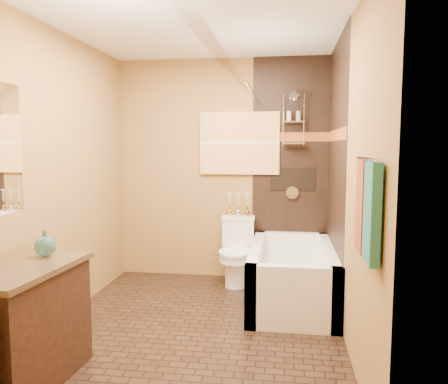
% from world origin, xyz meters
% --- Properties ---
extents(floor, '(3.00, 3.00, 0.00)m').
position_xyz_m(floor, '(0.00, 0.00, 0.00)').
color(floor, black).
rests_on(floor, ground).
extents(wall_left, '(0.02, 3.00, 2.50)m').
position_xyz_m(wall_left, '(-1.20, 0.00, 1.25)').
color(wall_left, '#9D6D3D').
rests_on(wall_left, floor).
extents(wall_right, '(0.02, 3.00, 2.50)m').
position_xyz_m(wall_right, '(1.20, 0.00, 1.25)').
color(wall_right, '#9D6D3D').
rests_on(wall_right, floor).
extents(wall_back, '(2.40, 0.02, 2.50)m').
position_xyz_m(wall_back, '(0.00, 1.50, 1.25)').
color(wall_back, '#9D6D3D').
rests_on(wall_back, floor).
extents(wall_front, '(2.40, 0.02, 2.50)m').
position_xyz_m(wall_front, '(0.00, -1.50, 1.25)').
color(wall_front, '#9D6D3D').
rests_on(wall_front, floor).
extents(ceiling, '(3.00, 3.00, 0.00)m').
position_xyz_m(ceiling, '(0.00, 0.00, 2.50)').
color(ceiling, silver).
rests_on(ceiling, wall_back).
extents(alcove_tile_back, '(0.85, 0.01, 2.50)m').
position_xyz_m(alcove_tile_back, '(0.78, 1.49, 1.25)').
color(alcove_tile_back, black).
rests_on(alcove_tile_back, wall_back).
extents(alcove_tile_right, '(0.01, 1.50, 2.50)m').
position_xyz_m(alcove_tile_right, '(1.19, 0.75, 1.25)').
color(alcove_tile_right, black).
rests_on(alcove_tile_right, wall_right).
extents(mosaic_band_back, '(0.85, 0.01, 0.10)m').
position_xyz_m(mosaic_band_back, '(0.78, 1.48, 1.62)').
color(mosaic_band_back, maroon).
rests_on(mosaic_band_back, alcove_tile_back).
extents(mosaic_band_right, '(0.01, 1.50, 0.10)m').
position_xyz_m(mosaic_band_right, '(1.18, 0.75, 1.62)').
color(mosaic_band_right, maroon).
rests_on(mosaic_band_right, alcove_tile_right).
extents(alcove_niche, '(0.50, 0.01, 0.25)m').
position_xyz_m(alcove_niche, '(0.80, 1.48, 1.15)').
color(alcove_niche, black).
rests_on(alcove_niche, alcove_tile_back).
extents(shower_fixtures, '(0.24, 0.33, 1.16)m').
position_xyz_m(shower_fixtures, '(0.80, 1.38, 1.67)').
color(shower_fixtures, silver).
rests_on(shower_fixtures, floor).
extents(curtain_rod, '(0.03, 1.55, 0.03)m').
position_xyz_m(curtain_rod, '(0.40, 0.75, 2.02)').
color(curtain_rod, silver).
rests_on(curtain_rod, wall_back).
extents(towel_bar, '(0.02, 0.55, 0.02)m').
position_xyz_m(towel_bar, '(1.15, -1.05, 1.45)').
color(towel_bar, silver).
rests_on(towel_bar, wall_right).
extents(towel_teal, '(0.05, 0.22, 0.52)m').
position_xyz_m(towel_teal, '(1.16, -1.18, 1.18)').
color(towel_teal, '#21706E').
rests_on(towel_teal, towel_bar).
extents(towel_rust, '(0.05, 0.22, 0.52)m').
position_xyz_m(towel_rust, '(1.16, -0.92, 1.18)').
color(towel_rust, maroon).
rests_on(towel_rust, towel_bar).
extents(sunset_painting, '(0.90, 0.04, 0.70)m').
position_xyz_m(sunset_painting, '(0.20, 1.48, 1.55)').
color(sunset_painting, gold).
rests_on(sunset_painting, wall_back).
extents(bathtub, '(0.80, 1.50, 0.55)m').
position_xyz_m(bathtub, '(0.80, 0.75, 0.22)').
color(bathtub, white).
rests_on(bathtub, floor).
extents(toilet, '(0.38, 0.55, 0.73)m').
position_xyz_m(toilet, '(0.20, 1.23, 0.37)').
color(toilet, white).
rests_on(toilet, floor).
extents(vanity, '(0.60, 0.91, 0.78)m').
position_xyz_m(vanity, '(-0.92, -1.00, 0.39)').
color(vanity, black).
rests_on(vanity, floor).
extents(teal_bottle, '(0.18, 0.18, 0.22)m').
position_xyz_m(teal_bottle, '(-0.87, -0.77, 0.87)').
color(teal_bottle, '#226367').
rests_on(teal_bottle, vanity).
extents(bud_vases, '(0.26, 0.05, 0.26)m').
position_xyz_m(bud_vases, '(0.20, 1.39, 0.87)').
color(bud_vases, gold).
rests_on(bud_vases, toilet).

